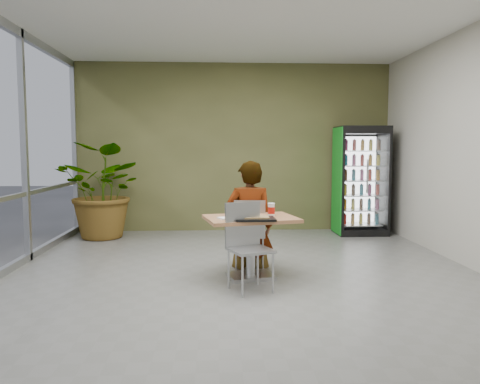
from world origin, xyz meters
name	(u,v)px	position (x,y,z in m)	size (l,w,h in m)	color
ground	(245,280)	(0.00, 0.00, 0.00)	(7.00, 7.00, 0.00)	slate
room_envelope	(245,147)	(0.00, 0.00, 1.60)	(6.00, 7.00, 3.20)	beige
dining_table	(251,234)	(0.08, 0.11, 0.54)	(1.20, 0.95, 0.75)	#BE7D51
chair_far	(249,228)	(0.09, 0.54, 0.54)	(0.42, 0.43, 0.92)	#A6A8AA
chair_near	(247,239)	(-0.01, -0.34, 0.57)	(0.56, 0.56, 0.97)	#A6A8AA
seated_woman	(249,226)	(0.09, 0.58, 0.56)	(0.64, 0.41, 1.72)	black
pizza_plate	(247,214)	(0.03, 0.21, 0.77)	(0.32, 0.26, 0.03)	white
soda_cup	(271,210)	(0.33, 0.18, 0.83)	(0.09, 0.09, 0.16)	white
napkin_stack	(226,218)	(-0.23, -0.05, 0.76)	(0.16, 0.16, 0.02)	white
cafeteria_tray	(255,219)	(0.11, -0.15, 0.76)	(0.46, 0.33, 0.03)	black
beverage_fridge	(361,181)	(2.33, 2.99, 0.99)	(0.91, 0.70, 1.99)	black
potted_plant	(106,191)	(-2.28, 2.81, 0.84)	(1.52, 1.31, 1.68)	#295F26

